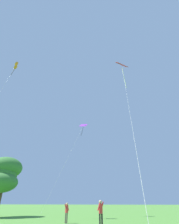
# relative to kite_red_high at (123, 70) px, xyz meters

# --- Properties ---
(kite_red_high) EXTENTS (1.54, 11.97, 17.22)m
(kite_red_high) POSITION_rel_kite_red_high_xyz_m (0.00, 0.00, 0.00)
(kite_red_high) COLOR red
(kite_red_high) RESTS_ON ground_plane
(kite_orange_box) EXTENTS (4.12, 8.45, 24.14)m
(kite_orange_box) POSITION_rel_kite_red_high_xyz_m (-18.61, 2.74, 7.65)
(kite_orange_box) COLOR orange
(kite_orange_box) RESTS_ON ground_plane
(kite_purple_streamer) EXTENTS (4.20, 5.28, 13.30)m
(kite_purple_streamer) POSITION_rel_kite_red_high_xyz_m (-7.65, 8.54, -3.35)
(kite_purple_streamer) COLOR purple
(kite_purple_streamer) RESTS_ON ground_plane
(person_in_red_shirt) EXTENTS (0.31, 0.46, 1.52)m
(person_in_red_shirt) POSITION_rel_kite_red_high_xyz_m (-6.10, -0.13, -14.57)
(person_in_red_shirt) COLOR #665B4C
(person_in_red_shirt) RESTS_ON ground_plane
(person_far_back) EXTENTS (0.46, 0.41, 1.68)m
(person_far_back) POSITION_rel_kite_red_high_xyz_m (-2.72, -2.13, -14.47)
(person_far_back) COLOR black
(person_far_back) RESTS_ON ground_plane
(tree_right_cluster) EXTENTS (4.80, 5.20, 7.23)m
(tree_right_cluster) POSITION_rel_kite_red_high_xyz_m (-17.20, 4.28, -10.62)
(tree_right_cluster) COLOR brown
(tree_right_cluster) RESTS_ON ground_plane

